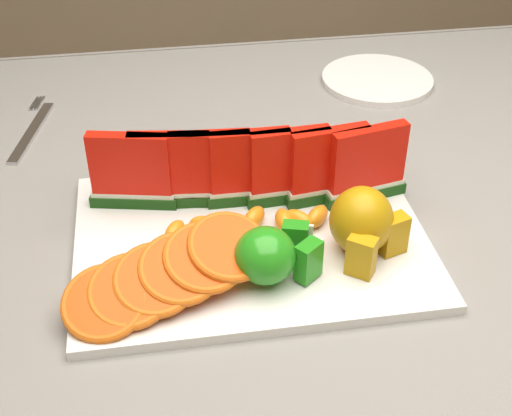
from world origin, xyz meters
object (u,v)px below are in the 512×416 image
(fork, at_px, (32,129))
(apple_cluster, at_px, (272,254))
(platter, at_px, (251,239))
(pear_cluster, at_px, (363,223))
(side_plate, at_px, (377,80))

(fork, bearing_deg, apple_cluster, -53.44)
(platter, bearing_deg, pear_cluster, -21.51)
(apple_cluster, bearing_deg, fork, 126.56)
(pear_cluster, distance_m, side_plate, 0.45)
(apple_cluster, height_order, fork, apple_cluster)
(apple_cluster, relative_size, fork, 0.52)
(apple_cluster, height_order, side_plate, apple_cluster)
(apple_cluster, bearing_deg, side_plate, 60.65)
(platter, distance_m, pear_cluster, 0.13)
(fork, bearing_deg, pear_cluster, -42.17)
(platter, relative_size, pear_cluster, 3.98)
(platter, bearing_deg, side_plate, 54.94)
(apple_cluster, bearing_deg, platter, 97.89)
(platter, distance_m, apple_cluster, 0.09)
(platter, height_order, fork, platter)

